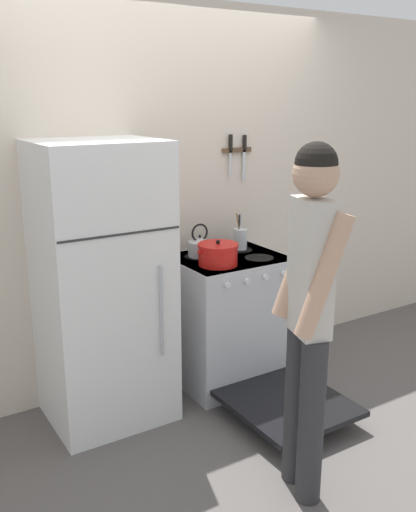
{
  "coord_description": "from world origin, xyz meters",
  "views": [
    {
      "loc": [
        -1.78,
        -3.38,
        1.94
      ],
      "look_at": [
        0.04,
        -0.46,
        0.98
      ],
      "focal_mm": 40.0,
      "sensor_mm": 36.0,
      "label": 1
    }
  ],
  "objects_px": {
    "utensil_jar": "(240,238)",
    "person": "(309,305)",
    "refrigerator": "(103,286)",
    "tea_kettle": "(200,246)",
    "dutch_oven_pot": "(218,254)",
    "stove_range": "(231,321)"
  },
  "relations": [
    {
      "from": "utensil_jar",
      "to": "person",
      "type": "relative_size",
      "value": 0.15
    },
    {
      "from": "refrigerator",
      "to": "tea_kettle",
      "type": "relative_size",
      "value": 7.56
    },
    {
      "from": "utensil_jar",
      "to": "person",
      "type": "height_order",
      "value": "person"
    },
    {
      "from": "dutch_oven_pot",
      "to": "person",
      "type": "distance_m",
      "value": 1.09
    },
    {
      "from": "dutch_oven_pot",
      "to": "refrigerator",
      "type": "bearing_deg",
      "value": 170.87
    },
    {
      "from": "refrigerator",
      "to": "stove_range",
      "type": "xyz_separation_m",
      "value": [
        0.91,
        -0.04,
        -0.41
      ]
    },
    {
      "from": "refrigerator",
      "to": "tea_kettle",
      "type": "distance_m",
      "value": 0.77
    },
    {
      "from": "dutch_oven_pot",
      "to": "person",
      "type": "bearing_deg",
      "value": -99.79
    },
    {
      "from": "stove_range",
      "to": "dutch_oven_pot",
      "type": "distance_m",
      "value": 0.56
    },
    {
      "from": "dutch_oven_pot",
      "to": "tea_kettle",
      "type": "xyz_separation_m",
      "value": [
        0.01,
        0.24,
        -0.0
      ]
    },
    {
      "from": "stove_range",
      "to": "utensil_jar",
      "type": "height_order",
      "value": "utensil_jar"
    },
    {
      "from": "tea_kettle",
      "to": "person",
      "type": "xyz_separation_m",
      "value": [
        -0.2,
        -1.32,
        0.03
      ]
    },
    {
      "from": "person",
      "to": "dutch_oven_pot",
      "type": "bearing_deg",
      "value": 6.58
    },
    {
      "from": "stove_range",
      "to": "utensil_jar",
      "type": "xyz_separation_m",
      "value": [
        0.18,
        0.17,
        0.53
      ]
    },
    {
      "from": "refrigerator",
      "to": "utensil_jar",
      "type": "bearing_deg",
      "value": 6.92
    },
    {
      "from": "stove_range",
      "to": "utensil_jar",
      "type": "bearing_deg",
      "value": 42.26
    },
    {
      "from": "dutch_oven_pot",
      "to": "person",
      "type": "relative_size",
      "value": 0.17
    },
    {
      "from": "tea_kettle",
      "to": "stove_range",
      "type": "bearing_deg",
      "value": -46.41
    },
    {
      "from": "dutch_oven_pot",
      "to": "utensil_jar",
      "type": "bearing_deg",
      "value": 35.65
    },
    {
      "from": "stove_range",
      "to": "dutch_oven_pot",
      "type": "height_order",
      "value": "dutch_oven_pot"
    },
    {
      "from": "stove_range",
      "to": "dutch_oven_pot",
      "type": "bearing_deg",
      "value": -153.22
    },
    {
      "from": "tea_kettle",
      "to": "utensil_jar",
      "type": "distance_m",
      "value": 0.34
    }
  ]
}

